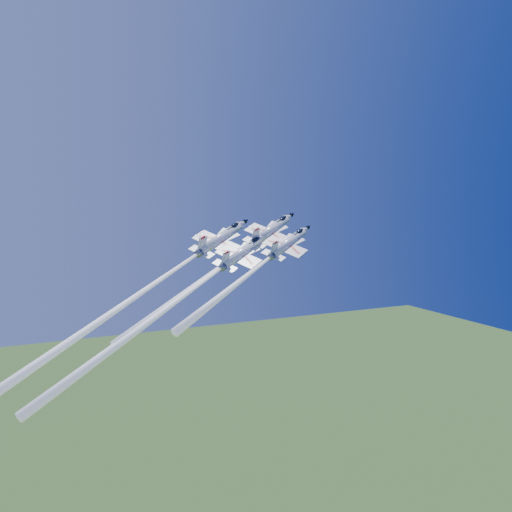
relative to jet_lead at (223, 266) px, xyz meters
name	(u,v)px	position (x,y,z in m)	size (l,w,h in m)	color
jet_lead	(223,266)	(0.00, 0.00, 0.00)	(36.69, 24.60, 36.14)	silver
jet_left	(133,298)	(-19.19, -0.53, -5.39)	(48.15, 33.22, 53.47)	silver
jet_right	(254,270)	(4.54, -6.08, -0.37)	(29.77, 19.53, 27.19)	silver
jet_slot	(173,303)	(-12.73, -6.18, -5.95)	(40.72, 27.82, 43.45)	silver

